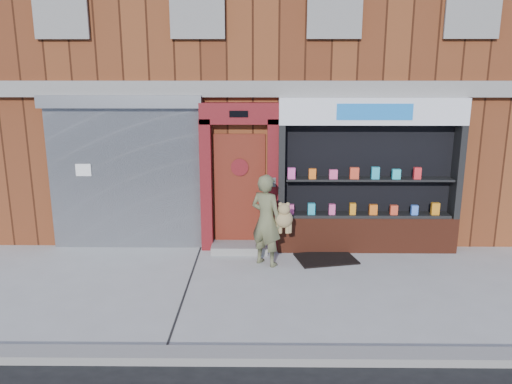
{
  "coord_description": "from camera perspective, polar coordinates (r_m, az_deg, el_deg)",
  "views": [
    {
      "loc": [
        -0.33,
        -7.63,
        3.47
      ],
      "look_at": [
        -0.42,
        1.0,
        1.38
      ],
      "focal_mm": 35.0,
      "sensor_mm": 36.0,
      "label": 1
    }
  ],
  "objects": [
    {
      "name": "shutter_bay",
      "position": [
        10.08,
        -14.8,
        3.16
      ],
      "size": [
        3.1,
        0.3,
        3.04
      ],
      "color": "gray",
      "rests_on": "ground"
    },
    {
      "name": "doormat",
      "position": [
        9.64,
        8.01,
        -7.54
      ],
      "size": [
        1.22,
        0.97,
        0.03
      ],
      "primitive_type": "cube",
      "rotation": [
        0.0,
        0.0,
        0.22
      ],
      "color": "black",
      "rests_on": "ground"
    },
    {
      "name": "ground",
      "position": [
        8.39,
        2.85,
        -10.83
      ],
      "size": [
        80.0,
        80.0,
        0.0
      ],
      "primitive_type": "plane",
      "color": "#9E9E99",
      "rests_on": "ground"
    },
    {
      "name": "pharmacy_bay",
      "position": [
        9.9,
        12.7,
        1.05
      ],
      "size": [
        3.5,
        0.41,
        3.0
      ],
      "color": "#5F2616",
      "rests_on": "ground"
    },
    {
      "name": "curb",
      "position": [
        6.47,
        3.62,
        -18.25
      ],
      "size": [
        60.0,
        0.3,
        0.12
      ],
      "primitive_type": "cube",
      "color": "gray",
      "rests_on": "ground"
    },
    {
      "name": "building",
      "position": [
        13.64,
        2.06,
        15.84
      ],
      "size": [
        12.0,
        8.16,
        8.0
      ],
      "color": "#5E2A15",
      "rests_on": "ground"
    },
    {
      "name": "woman",
      "position": [
        9.04,
        1.39,
        -3.2
      ],
      "size": [
        0.85,
        0.68,
        1.7
      ],
      "color": "#5D5F3E",
      "rests_on": "ground"
    },
    {
      "name": "red_door_bay",
      "position": [
        9.71,
        -1.89,
        1.65
      ],
      "size": [
        1.52,
        0.58,
        2.9
      ],
      "color": "#5B0F14",
      "rests_on": "ground"
    }
  ]
}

